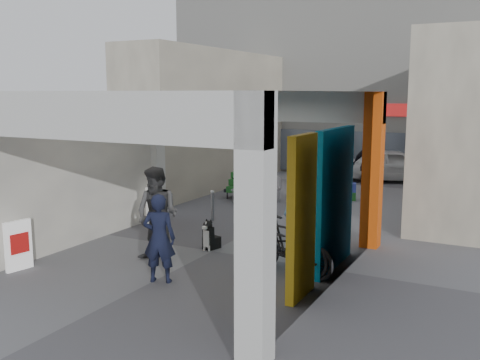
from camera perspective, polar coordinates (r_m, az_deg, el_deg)
The scene contains 21 objects.
ground at distance 11.97m, azimuth -2.96°, elevation -7.59°, with size 90.00×90.00×0.00m, color #5E5E63.
arcade_canopy at distance 10.54m, azimuth -2.80°, elevation 2.89°, with size 6.40×6.45×6.40m.
far_building at distance 24.56m, azimuth 14.05°, elevation 10.22°, with size 18.00×4.08×8.00m.
plaza_bldg_left at distance 20.23m, azimuth -3.21°, elevation 6.51°, with size 2.00×9.00×5.00m, color beige.
plaza_bldg_right at distance 17.44m, azimuth 23.24°, elevation 5.34°, with size 2.00×9.00×5.00m, color beige.
bollard_left at distance 14.69m, azimuth -2.96°, elevation -2.78°, with size 0.09×0.09×0.81m, color gray.
bollard_center at distance 13.93m, azimuth 1.46°, elevation -3.27°, with size 0.09×0.09×0.89m, color gray.
bollard_right at distance 13.39m, azimuth 8.39°, elevation -3.98°, with size 0.09×0.09×0.85m, color gray.
advert_board_near at distance 11.47m, azimuth -22.56°, elevation -6.44°, with size 0.18×0.56×1.00m.
advert_board_far at distance 14.59m, azimuth -9.16°, elevation -2.57°, with size 0.12×0.55×1.00m.
cafe_set at distance 17.35m, azimuth 1.73°, elevation -1.31°, with size 1.33×1.08×0.81m.
produce_stand at distance 17.65m, azimuth 0.61°, elevation -0.94°, with size 1.31×0.71×0.86m.
crate_stack at distance 17.84m, azimuth 11.53°, elevation -1.22°, with size 0.53×0.47×0.56m.
border_collie at distance 12.04m, azimuth -3.26°, elevation -6.10°, with size 0.26×0.52×0.71m.
man_with_dog at distance 9.98m, azimuth -8.61°, elevation -6.15°, with size 0.61×0.40×1.67m, color black.
man_back_turned at distance 11.12m, azimuth -8.80°, elevation -3.71°, with size 0.96×0.75×1.98m, color #3A3A3C.
man_elderly at distance 13.03m, azimuth 6.59°, elevation -2.44°, with size 0.82×0.53×1.68m, color #6292C0.
man_crates at distance 19.14m, azimuth 13.50°, elevation 1.49°, with size 1.13×0.47×1.92m, color black.
bicycle_front at distance 10.44m, azimuth 5.19°, elevation -7.16°, with size 0.70×1.99×1.05m, color black.
bicycle_rear at distance 10.45m, azimuth 5.14°, elevation -6.95°, with size 0.52×1.86×1.12m, color black.
white_van at distance 21.96m, azimuth 16.13°, elevation 1.54°, with size 1.54×3.83×1.31m, color silver.
Camera 1 is at (5.84, -9.86, 3.47)m, focal length 40.00 mm.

